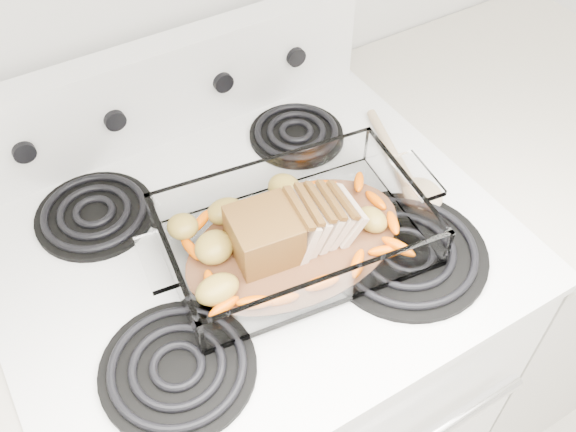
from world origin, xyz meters
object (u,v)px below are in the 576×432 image
electric_range (257,374)px  pork_roast (284,231)px  counter_right (492,251)px  baking_dish (295,237)px

electric_range → pork_roast: (0.03, -0.06, 0.51)m
counter_right → baking_dish: (-0.61, -0.06, 0.50)m
baking_dish → pork_roast: size_ratio=1.96×
counter_right → pork_roast: pork_roast is taller
electric_range → baking_dish: size_ratio=2.91×
baking_dish → counter_right: bearing=13.1°
pork_roast → electric_range: bearing=91.6°
counter_right → pork_roast: (-0.63, -0.06, 0.52)m
baking_dish → pork_roast: (-0.02, -0.00, 0.02)m
baking_dish → pork_roast: bearing=-172.7°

